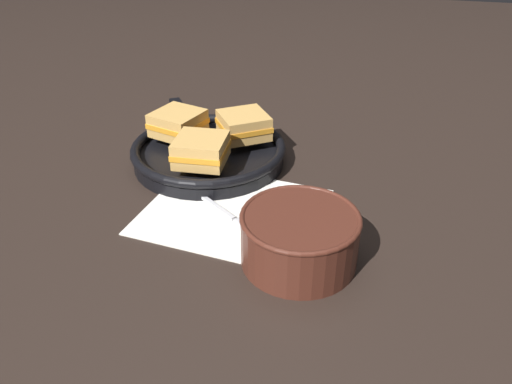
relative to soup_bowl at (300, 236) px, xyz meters
name	(u,v)px	position (x,y,z in m)	size (l,w,h in m)	color
ground_plane	(252,215)	(-0.10, 0.10, -0.04)	(4.00, 4.00, 0.00)	black
napkin	(233,211)	(-0.13, 0.09, -0.04)	(0.31, 0.27, 0.00)	white
soup_bowl	(300,236)	(0.00, 0.00, 0.00)	(0.17, 0.17, 0.08)	#4C2319
spoon	(235,219)	(-0.12, 0.07, -0.04)	(0.14, 0.10, 0.01)	silver
skillet	(209,152)	(-0.23, 0.25, -0.02)	(0.32, 0.38, 0.04)	black
sandwich_near_left	(178,123)	(-0.30, 0.28, 0.02)	(0.11, 0.11, 0.05)	tan
sandwich_near_right	(201,150)	(-0.21, 0.18, 0.02)	(0.10, 0.10, 0.05)	tan
sandwich_far_left	(244,125)	(-0.17, 0.30, 0.02)	(0.13, 0.13, 0.05)	tan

